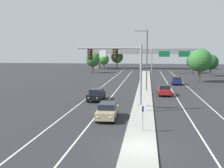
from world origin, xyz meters
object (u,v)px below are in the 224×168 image
car_oncoming_tan (107,111)px  tree_far_left_c (117,57)px  car_receding_red (164,90)px  tree_far_right_b (193,61)px  median_sign_post (143,114)px  highway_sign_gantry (174,53)px  tree_far_left_a (104,59)px  overhead_signal_mast (120,63)px  tree_far_right_c (200,60)px  car_receding_navy (176,80)px  street_lamp_median (146,56)px  car_oncoming_black (96,94)px  tree_far_right_a (211,62)px  tree_far_left_b (93,60)px

car_oncoming_tan → tree_far_left_c: (-7.97, 79.34, 3.59)m
car_receding_red → tree_far_right_b: (11.12, 43.77, 2.88)m
median_sign_post → highway_sign_gantry: size_ratio=0.17×
highway_sign_gantry → tree_far_left_a: size_ratio=2.36×
overhead_signal_mast → highway_sign_gantry: bearing=78.5°
tree_far_right_c → tree_far_left_a: tree_far_right_c is taller
car_receding_navy → tree_far_right_c: bearing=42.0°
street_lamp_median → car_receding_navy: street_lamp_median is taller
car_oncoming_black → car_receding_navy: (12.63, 19.56, 0.00)m
median_sign_post → car_receding_red: (2.91, 19.73, -0.77)m
overhead_signal_mast → tree_far_right_a: bearing=66.8°
tree_far_left_c → tree_far_right_a: bearing=-46.8°
car_oncoming_black → tree_far_right_c: 30.60m
car_receding_navy → tree_far_right_b: tree_far_right_b is taller
car_oncoming_tan → car_receding_navy: same height
street_lamp_median → tree_far_right_c: bearing=52.3°
street_lamp_median → tree_far_right_b: street_lamp_median is taller
car_oncoming_black → tree_far_right_a: 45.76m
tree_far_left_b → tree_far_left_a: bearing=88.5°
street_lamp_median → tree_far_left_b: (-16.28, 36.37, -1.72)m
tree_far_right_b → tree_far_left_c: tree_far_left_c is taller
car_receding_navy → highway_sign_gantry: bearing=85.8°
highway_sign_gantry → tree_far_right_b: 7.47m
tree_far_left_a → tree_far_left_c: bearing=51.3°
highway_sign_gantry → tree_far_left_a: 30.25m
street_lamp_median → tree_far_right_a: (17.03, 29.65, -2.01)m
street_lamp_median → car_receding_navy: 12.80m
car_oncoming_black → car_receding_red: size_ratio=1.00×
tree_far_right_c → tree_far_left_a: bearing=124.5°
car_oncoming_tan → highway_sign_gantry: highway_sign_gantry is taller
car_oncoming_black → car_receding_navy: 23.28m
car_receding_red → tree_far_left_b: 44.70m
car_receding_navy → highway_sign_gantry: size_ratio=0.34×
car_receding_red → tree_far_right_a: tree_far_right_a is taller
tree_far_right_a → tree_far_left_b: tree_far_left_b is taller
street_lamp_median → tree_far_right_b: bearing=70.6°
tree_far_right_b → car_receding_red: bearing=-104.3°
tree_far_right_a → tree_far_right_c: (-5.50, -14.72, 0.93)m
tree_far_right_b → tree_far_left_b: size_ratio=0.91×
overhead_signal_mast → tree_far_left_a: size_ratio=1.28×
overhead_signal_mast → highway_sign_gantry: 53.29m
overhead_signal_mast → car_receding_red: size_ratio=1.60×
tree_far_left_c → tree_far_right_a: 41.63m
overhead_signal_mast → street_lamp_median: (2.59, 16.03, 0.47)m
car_receding_red → tree_far_right_c: size_ratio=0.62×
median_sign_post → car_receding_navy: (6.12, 33.67, -0.77)m
median_sign_post → tree_far_left_a: tree_far_left_a is taller
overhead_signal_mast → car_oncoming_black: (-3.90, 6.55, -4.50)m
car_oncoming_black → car_receding_navy: same height
tree_far_right_a → car_receding_navy: bearing=-119.1°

